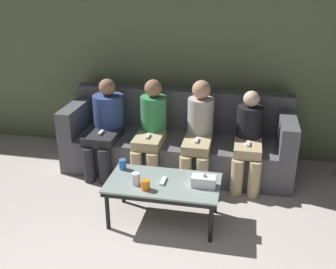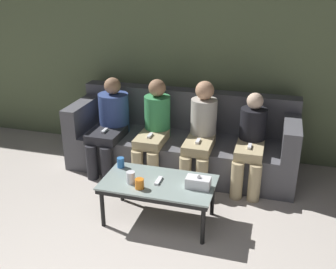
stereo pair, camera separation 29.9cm
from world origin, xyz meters
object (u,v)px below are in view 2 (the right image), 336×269
Objects in this scene: seated_person_mid_left at (154,127)px; seated_person_left_end at (111,121)px; game_remote at (158,181)px; cup_near_left at (131,178)px; cup_far_center at (139,184)px; coffee_table at (159,186)px; seated_person_mid_right at (201,131)px; couch at (182,142)px; tissue_box at (198,182)px; seated_person_right_end at (251,140)px; cup_near_right at (121,163)px.

seated_person_left_end is at bearing 178.69° from seated_person_mid_left.
seated_person_mid_left is at bearing 110.14° from game_remote.
cup_near_left is at bearing -57.86° from seated_person_left_end.
cup_near_left is 1.22× the size of cup_far_center.
seated_person_mid_right reaches higher than coffee_table.
seated_person_mid_right reaches higher than couch.
couch is at bearing 87.46° from cup_far_center.
seated_person_left_end is (-0.65, 1.04, 0.10)m from cup_near_left.
coffee_table is at bearing 0.00° from game_remote.
tissue_box is (0.37, -0.00, 0.09)m from coffee_table.
seated_person_mid_left is at bearing 179.86° from seated_person_mid_right.
seated_person_left_end reaches higher than couch.
cup_far_center is 1.40m from seated_person_right_end.
seated_person_mid_right is (0.44, 1.02, 0.11)m from cup_near_left.
tissue_box is 0.38m from game_remote.
seated_person_mid_right is at bearing 77.52° from game_remote.
tissue_box is at bearing 8.71° from cup_near_left.
coffee_table is at bearing 179.65° from tissue_box.
cup_near_right is 0.68× the size of game_remote.
cup_near_right reaches higher than game_remote.
cup_near_left is 0.11× the size of seated_person_right_end.
cup_far_center is 0.09× the size of seated_person_right_end.
tissue_box is at bearing -11.99° from cup_near_right.
cup_near_right is 0.09× the size of seated_person_mid_right.
seated_person_mid_right is 1.08× the size of seated_person_right_end.
seated_person_left_end is (-0.89, 0.94, 0.20)m from coffee_table.
seated_person_right_end is (0.38, 0.92, 0.07)m from tissue_box.
tissue_box is at bearing -79.74° from seated_person_mid_right.
seated_person_mid_left is at bearing -1.31° from seated_person_left_end.
couch is at bearing 110.69° from tissue_box.
cup_far_center is 0.09× the size of seated_person_left_end.
coffee_table is 0.23m from cup_far_center.
coffee_table is 1.20m from seated_person_right_end.
cup_near_left is at bearing -51.78° from cup_near_right.
cup_near_right is at bearing 133.57° from cup_far_center.
seated_person_right_end is at bearing -16.73° from couch.
coffee_table is at bearing 22.12° from cup_near_left.
seated_person_left_end is 0.98× the size of seated_person_mid_left.
cup_near_right is at bearing -97.87° from seated_person_mid_left.
cup_near_left is at bearing -171.29° from tissue_box.
seated_person_mid_right is (0.65, 0.76, 0.12)m from cup_near_right.
seated_person_right_end is at bearing 50.98° from cup_far_center.
seated_person_right_end reaches higher than tissue_box.
cup_near_left is (-0.17, -1.26, 0.15)m from couch.
cup_near_left is 0.10× the size of seated_person_mid_left.
tissue_box is 0.20× the size of seated_person_mid_left.
tissue_box reaches higher than cup_near_left.
tissue_box is at bearing -0.35° from game_remote.
tissue_box reaches higher than coffee_table.
cup_far_center is 0.08× the size of seated_person_mid_right.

